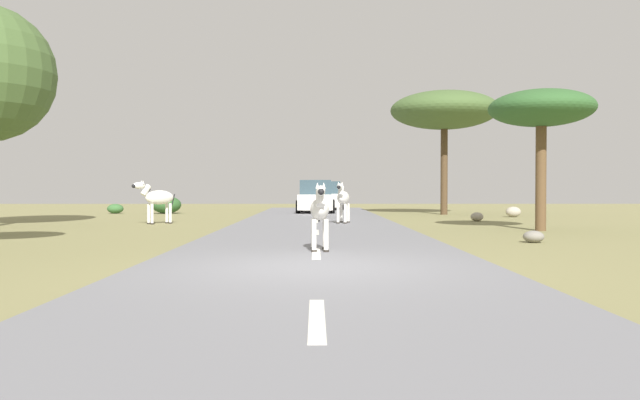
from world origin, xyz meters
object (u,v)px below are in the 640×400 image
car_1 (326,197)px  rock_2 (534,237)px  rock_0 (513,212)px  rock_3 (477,217)px  zebra_0 (320,210)px  car_0 (316,198)px  bush_0 (115,209)px  zebra_2 (343,198)px  tree_1 (444,111)px  bush_2 (166,205)px  zebra_1 (157,198)px  tree_0 (541,110)px

car_1 → rock_2: size_ratio=8.58×
rock_0 → rock_3: rock_0 is taller
zebra_0 → car_0: 20.70m
rock_3 → bush_0: bearing=155.0°
zebra_2 → bush_0: (-11.78, 10.38, -0.70)m
zebra_2 → tree_1: size_ratio=0.25×
bush_0 → rock_0: size_ratio=1.22×
bush_2 → car_0: bearing=1.2°
zebra_2 → zebra_1: bearing=9.0°
zebra_1 → car_1: bearing=-63.8°
car_1 → rock_0: bearing=-49.2°
zebra_0 → rock_0: size_ratio=2.10×
zebra_2 → rock_2: size_ratio=3.16×
rock_2 → rock_0: bearing=74.0°
car_0 → bush_2: (-8.04, -0.17, -0.38)m
zebra_2 → tree_0: bearing=162.1°
zebra_1 → rock_0: zebra_1 is taller
zebra_0 → zebra_1: (-6.04, 10.59, 0.10)m
car_0 → tree_1: 8.14m
tree_1 → zebra_2: bearing=-122.3°
rock_3 → zebra_2: bearing=-157.9°
tree_0 → bush_2: bearing=137.5°
zebra_2 → car_0: 10.55m
tree_0 → rock_0: (2.22, 9.56, -3.54)m
tree_1 → rock_2: bearing=-94.4°
tree_0 → tree_1: bearing=92.1°
car_1 → rock_0: car_1 is taller
car_1 → bush_2: bearing=-148.3°
car_1 → bush_0: 12.69m
zebra_0 → tree_0: size_ratio=0.33×
car_1 → bush_2: 10.29m
tree_1 → rock_3: size_ratio=12.22×
car_1 → tree_0: tree_0 is taller
car_0 → car_1: 5.36m
car_0 → car_1: bearing=84.5°
tree_1 → rock_0: 6.39m
bush_2 → rock_3: bush_2 is taller
tree_1 → rock_0: bearing=-46.4°
zebra_1 → rock_2: size_ratio=3.23×
zebra_2 → rock_3: zebra_2 is taller
tree_1 → zebra_1: bearing=-146.1°
zebra_0 → bush_0: (-10.86, 20.57, -0.62)m
zebra_1 → rock_2: bearing=-166.4°
car_1 → bush_2: size_ratio=2.77×
bush_2 → bush_0: bearing=179.0°
bush_2 → rock_3: (14.60, -8.06, -0.29)m
tree_1 → bush_0: size_ratio=7.34×
rock_2 → rock_3: bearing=82.9°
tree_1 → rock_0: (2.67, -2.80, -5.09)m
bush_0 → bush_2: size_ratio=0.55×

